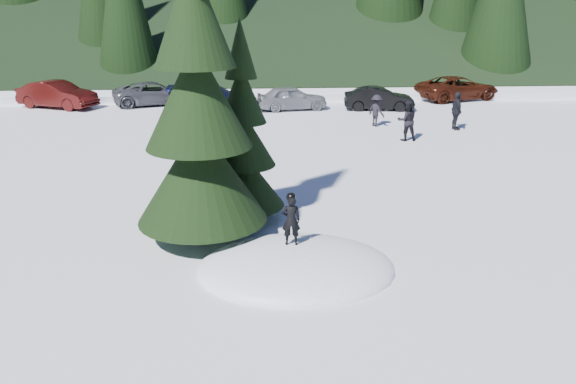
{
  "coord_description": "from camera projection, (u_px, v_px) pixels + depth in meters",
  "views": [
    {
      "loc": [
        -0.87,
        -11.37,
        5.72
      ],
      "look_at": [
        -0.06,
        2.18,
        1.1
      ],
      "focal_mm": 35.0,
      "sensor_mm": 36.0,
      "label": 1
    }
  ],
  "objects": [
    {
      "name": "car_4",
      "position": [
        292.0,
        98.0,
        31.02
      ],
      "size": [
        4.07,
        2.15,
        1.32
      ],
      "primitive_type": "imported",
      "rotation": [
        0.0,
        0.0,
        1.73
      ],
      "color": "gray",
      "rests_on": "ground"
    },
    {
      "name": "snow_mound",
      "position": [
        296.0,
        269.0,
        12.63
      ],
      "size": [
        4.48,
        3.52,
        0.96
      ],
      "primitive_type": "ellipsoid",
      "color": "white",
      "rests_on": "ground"
    },
    {
      "name": "spruce_short",
      "position": [
        243.0,
        145.0,
        14.91
      ],
      "size": [
        2.2,
        2.2,
        5.37
      ],
      "color": "black",
      "rests_on": "ground"
    },
    {
      "name": "adult_1",
      "position": [
        457.0,
        111.0,
        26.06
      ],
      "size": [
        0.46,
        1.05,
        1.77
      ],
      "primitive_type": "imported",
      "rotation": [
        0.0,
        0.0,
        1.6
      ],
      "color": "black",
      "rests_on": "ground"
    },
    {
      "name": "adult_0",
      "position": [
        407.0,
        121.0,
        24.07
      ],
      "size": [
        0.85,
        0.67,
        1.75
      ],
      "primitive_type": "imported",
      "rotation": [
        0.0,
        0.0,
        3.13
      ],
      "color": "black",
      "rests_on": "ground"
    },
    {
      "name": "car_1",
      "position": [
        57.0,
        95.0,
        31.52
      ],
      "size": [
        4.82,
        3.25,
        1.5
      ],
      "primitive_type": "imported",
      "rotation": [
        0.0,
        0.0,
        1.17
      ],
      "color": "#380B0A",
      "rests_on": "ground"
    },
    {
      "name": "child_skier",
      "position": [
        291.0,
        220.0,
        12.59
      ],
      "size": [
        0.43,
        0.29,
        1.16
      ],
      "primitive_type": "imported",
      "rotation": [
        0.0,
        0.0,
        3.12
      ],
      "color": "black",
      "rests_on": "snow_mound"
    },
    {
      "name": "car_3",
      "position": [
        214.0,
        98.0,
        30.53
      ],
      "size": [
        5.03,
        2.19,
        1.44
      ],
      "primitive_type": "imported",
      "rotation": [
        0.0,
        0.0,
        1.61
      ],
      "color": "black",
      "rests_on": "ground"
    },
    {
      "name": "car_2",
      "position": [
        155.0,
        93.0,
        32.54
      ],
      "size": [
        5.2,
        3.56,
        1.32
      ],
      "primitive_type": "imported",
      "rotation": [
        0.0,
        0.0,
        1.89
      ],
      "color": "#484A4F",
      "rests_on": "ground"
    },
    {
      "name": "car_6",
      "position": [
        458.0,
        88.0,
        34.18
      ],
      "size": [
        5.61,
        3.86,
        1.43
      ],
      "primitive_type": "imported",
      "rotation": [
        0.0,
        0.0,
        1.89
      ],
      "color": "#38140A",
      "rests_on": "ground"
    },
    {
      "name": "adult_2",
      "position": [
        376.0,
        111.0,
        26.88
      ],
      "size": [
        0.99,
        1.13,
        1.51
      ],
      "primitive_type": "imported",
      "rotation": [
        0.0,
        0.0,
        2.13
      ],
      "color": "black",
      "rests_on": "ground"
    },
    {
      "name": "car_5",
      "position": [
        379.0,
        99.0,
        31.0
      ],
      "size": [
        3.94,
        1.76,
        1.26
      ],
      "primitive_type": "imported",
      "rotation": [
        0.0,
        0.0,
        1.46
      ],
      "color": "black",
      "rests_on": "ground"
    },
    {
      "name": "spruce_tall",
      "position": [
        198.0,
        109.0,
        13.14
      ],
      "size": [
        3.2,
        3.2,
        8.6
      ],
      "color": "black",
      "rests_on": "ground"
    },
    {
      "name": "ground",
      "position": [
        296.0,
        269.0,
        12.63
      ],
      "size": [
        200.0,
        200.0,
        0.0
      ],
      "primitive_type": "plane",
      "color": "white",
      "rests_on": "ground"
    }
  ]
}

